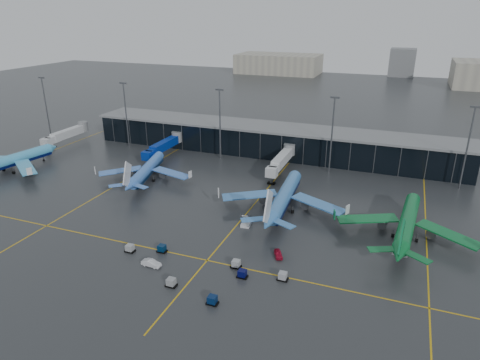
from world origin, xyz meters
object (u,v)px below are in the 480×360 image
(airliner_klm_near, at_px, (285,188))
(baggage_carts, at_px, (204,270))
(airliner_arkefly, at_px, (146,163))
(airliner_aer_lingus, at_px, (409,214))
(service_van_white, at_px, (151,263))
(mobile_airstair, at_px, (246,223))
(service_van_red, at_px, (278,254))
(airliner_klm_west, at_px, (11,154))

(airliner_klm_near, relative_size, baggage_carts, 1.09)
(baggage_carts, bearing_deg, airliner_arkefly, 133.86)
(airliner_arkefly, height_order, airliner_klm_near, airliner_klm_near)
(airliner_aer_lingus, distance_m, service_van_white, 60.74)
(airliner_klm_near, bearing_deg, mobile_airstair, -119.27)
(airliner_aer_lingus, bearing_deg, airliner_klm_near, 177.07)
(baggage_carts, relative_size, service_van_red, 9.61)
(baggage_carts, height_order, service_van_red, baggage_carts)
(airliner_aer_lingus, relative_size, mobile_airstair, 11.38)
(airliner_klm_west, xyz_separation_m, airliner_aer_lingus, (125.69, -0.18, -0.08))
(mobile_airstair, xyz_separation_m, service_van_white, (-12.46, -24.71, -0.05))
(mobile_airstair, bearing_deg, airliner_klm_west, 168.28)
(airliner_arkefly, bearing_deg, service_van_red, -43.82)
(airliner_klm_near, height_order, service_van_white, airliner_klm_near)
(airliner_aer_lingus, height_order, baggage_carts, airliner_aer_lingus)
(airliner_arkefly, distance_m, mobile_airstair, 45.03)
(airliner_klm_near, relative_size, mobile_airstair, 11.88)
(airliner_klm_west, xyz_separation_m, service_van_white, (75.29, -33.68, -5.38))
(baggage_carts, xyz_separation_m, mobile_airstair, (0.94, 22.97, 0.01))
(service_van_white, bearing_deg, service_van_red, -58.51)
(baggage_carts, bearing_deg, airliner_klm_west, 159.80)
(baggage_carts, relative_size, mobile_airstair, 10.88)
(airliner_aer_lingus, distance_m, baggage_carts, 50.48)
(airliner_aer_lingus, bearing_deg, airliner_klm_west, -175.48)
(airliner_klm_west, relative_size, mobile_airstair, 11.53)
(mobile_airstair, bearing_deg, service_van_white, -122.64)
(baggage_carts, height_order, service_van_white, baggage_carts)
(airliner_klm_west, distance_m, service_van_red, 101.72)
(airliner_klm_near, height_order, service_van_red, airliner_klm_near)
(airliner_arkefly, xyz_separation_m, service_van_white, (28.32, -43.19, -4.86))
(airliner_arkefly, relative_size, service_van_red, 9.32)
(airliner_arkefly, height_order, baggage_carts, airliner_arkefly)
(service_van_red, bearing_deg, airliner_aer_lingus, 11.72)
(baggage_carts, bearing_deg, service_van_white, -171.41)
(airliner_klm_near, bearing_deg, baggage_carts, -104.72)
(airliner_klm_west, bearing_deg, airliner_aer_lingus, 9.00)
(mobile_airstair, xyz_separation_m, service_van_red, (11.79, -11.28, -0.11))
(baggage_carts, relative_size, service_van_white, 8.52)
(airliner_klm_west, distance_m, baggage_carts, 92.65)
(airliner_arkefly, relative_size, mobile_airstair, 10.55)
(baggage_carts, distance_m, mobile_airstair, 22.99)
(airliner_arkefly, bearing_deg, airliner_klm_west, 177.15)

